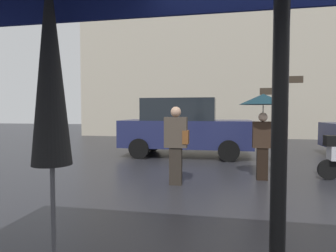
{
  "coord_description": "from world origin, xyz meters",
  "views": [
    {
      "loc": [
        -0.72,
        -2.72,
        1.55
      ],
      "look_at": [
        -2.16,
        4.93,
        1.16
      ],
      "focal_mm": 30.89,
      "sensor_mm": 36.0,
      "label": 1
    }
  ],
  "objects_px": {
    "folded_patio_umbrella_near": "(50,78)",
    "street_signpost": "(280,109)",
    "parked_car_right": "(184,127)",
    "pedestrian_with_bag": "(176,141)",
    "pedestrian_with_umbrella": "(263,110)"
  },
  "relations": [
    {
      "from": "folded_patio_umbrella_near",
      "to": "street_signpost",
      "type": "relative_size",
      "value": 1.03
    },
    {
      "from": "pedestrian_with_umbrella",
      "to": "street_signpost",
      "type": "relative_size",
      "value": 0.74
    },
    {
      "from": "parked_car_right",
      "to": "pedestrian_with_bag",
      "type": "bearing_deg",
      "value": -97.76
    },
    {
      "from": "parked_car_right",
      "to": "street_signpost",
      "type": "height_order",
      "value": "street_signpost"
    },
    {
      "from": "street_signpost",
      "to": "pedestrian_with_umbrella",
      "type": "bearing_deg",
      "value": -114.6
    },
    {
      "from": "pedestrian_with_umbrella",
      "to": "parked_car_right",
      "type": "bearing_deg",
      "value": 10.24
    },
    {
      "from": "street_signpost",
      "to": "parked_car_right",
      "type": "bearing_deg",
      "value": 145.88
    },
    {
      "from": "pedestrian_with_umbrella",
      "to": "street_signpost",
      "type": "distance_m",
      "value": 1.47
    },
    {
      "from": "pedestrian_with_bag",
      "to": "parked_car_right",
      "type": "xyz_separation_m",
      "value": [
        -0.36,
        4.02,
        0.08
      ]
    },
    {
      "from": "folded_patio_umbrella_near",
      "to": "pedestrian_with_umbrella",
      "type": "xyz_separation_m",
      "value": [
        2.16,
        4.79,
        -0.21
      ]
    },
    {
      "from": "pedestrian_with_bag",
      "to": "parked_car_right",
      "type": "bearing_deg",
      "value": 107.08
    },
    {
      "from": "pedestrian_with_bag",
      "to": "street_signpost",
      "type": "xyz_separation_m",
      "value": [
        2.45,
        2.11,
        0.67
      ]
    },
    {
      "from": "pedestrian_with_bag",
      "to": "pedestrian_with_umbrella",
      "type": "bearing_deg",
      "value": 34.91
    },
    {
      "from": "pedestrian_with_umbrella",
      "to": "folded_patio_umbrella_near",
      "type": "bearing_deg",
      "value": 131.84
    },
    {
      "from": "folded_patio_umbrella_near",
      "to": "pedestrian_with_bag",
      "type": "relative_size",
      "value": 1.64
    }
  ]
}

